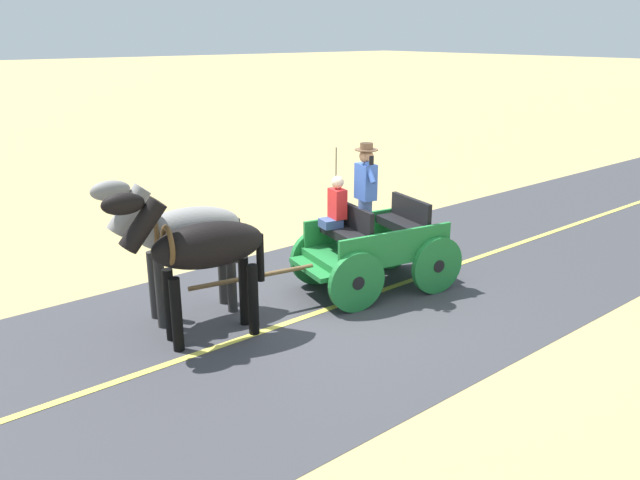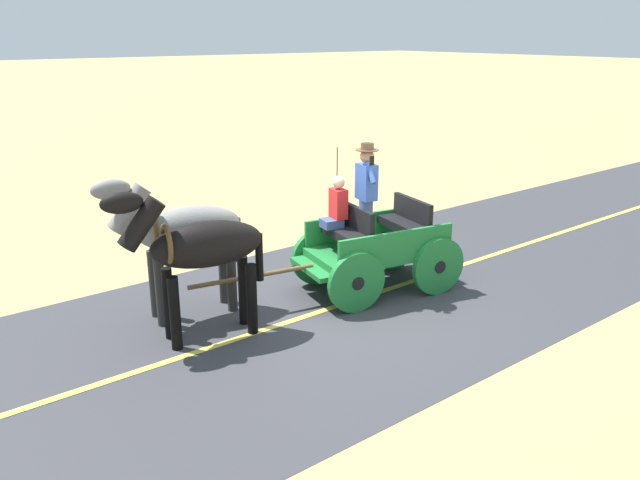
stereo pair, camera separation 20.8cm
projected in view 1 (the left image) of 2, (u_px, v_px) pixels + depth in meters
The scene contains 6 objects.
ground_plane at pixel (349, 302), 10.13m from camera, with size 200.00×200.00×0.00m, color tan.
road_surface at pixel (349, 302), 10.13m from camera, with size 5.66×160.00×0.01m, color #38383D.
road_centre_stripe at pixel (349, 302), 10.12m from camera, with size 0.12×160.00×0.00m, color #DBCC4C.
horse_drawn_carriage at pixel (372, 243), 10.41m from camera, with size 1.85×4.51×2.50m.
horse_near_side at pixel (201, 249), 8.53m from camera, with size 0.88×2.15×2.21m.
horse_off_side at pixel (182, 233), 9.24m from camera, with size 0.81×2.15×2.21m.
Camera 1 is at (-6.92, 6.24, 4.12)m, focal length 35.60 mm.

